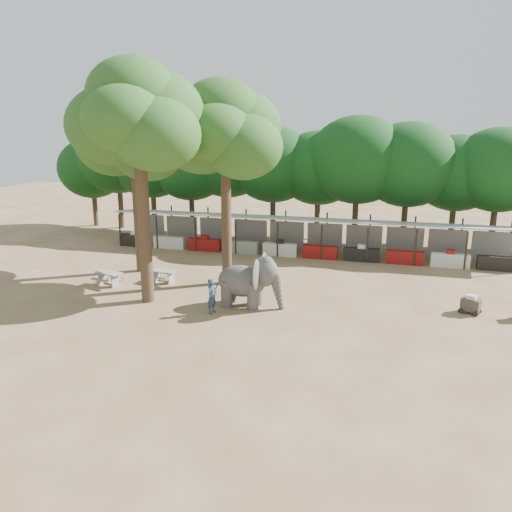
% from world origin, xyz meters
% --- Properties ---
extents(ground, '(100.00, 100.00, 0.00)m').
position_xyz_m(ground, '(0.00, 0.00, 0.00)').
color(ground, brown).
rests_on(ground, ground).
extents(vendor_stalls, '(28.00, 2.99, 2.80)m').
position_xyz_m(vendor_stalls, '(-0.00, 13.84, 1.18)').
color(vendor_stalls, '#999AA0').
rests_on(vendor_stalls, ground).
extents(yard_tree_left, '(7.10, 6.90, 11.02)m').
position_xyz_m(yard_tree_left, '(-9.13, 7.19, 8.20)').
color(yard_tree_left, '#332316').
rests_on(yard_tree_left, ground).
extents(yard_tree_center, '(7.10, 6.90, 12.04)m').
position_xyz_m(yard_tree_center, '(-6.13, 2.19, 9.21)').
color(yard_tree_center, '#332316').
rests_on(yard_tree_center, ground).
extents(yard_tree_back, '(7.10, 6.90, 11.36)m').
position_xyz_m(yard_tree_back, '(-3.13, 6.19, 8.54)').
color(yard_tree_back, '#332316').
rests_on(yard_tree_back, ground).
extents(backdrop_trees, '(46.46, 5.95, 8.33)m').
position_xyz_m(backdrop_trees, '(0.00, 19.00, 5.51)').
color(backdrop_trees, '#332316').
rests_on(backdrop_trees, ground).
extents(elephant, '(3.45, 2.67, 2.67)m').
position_xyz_m(elephant, '(-0.69, 2.63, 1.33)').
color(elephant, '#403D3D').
rests_on(elephant, ground).
extents(handler, '(0.55, 0.71, 1.73)m').
position_xyz_m(handler, '(-2.17, 1.21, 0.87)').
color(handler, '#26384C').
rests_on(handler, ground).
extents(picnic_table_near, '(1.89, 1.78, 0.78)m').
position_xyz_m(picnic_table_near, '(-9.36, 3.83, 0.51)').
color(picnic_table_near, gray).
rests_on(picnic_table_near, ground).
extents(picnic_table_far, '(1.58, 1.45, 0.72)m').
position_xyz_m(picnic_table_far, '(-6.59, 5.12, 0.47)').
color(picnic_table_far, gray).
rests_on(picnic_table_far, ground).
extents(cart_back, '(1.12, 0.95, 0.93)m').
position_xyz_m(cart_back, '(9.92, 4.47, 0.46)').
color(cart_back, '#322A22').
rests_on(cart_back, ground).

